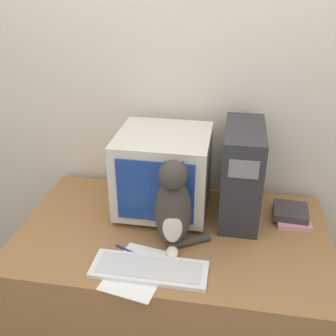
# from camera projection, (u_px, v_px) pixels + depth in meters

# --- Properties ---
(wall_back) EXTENTS (7.00, 0.05, 2.50)m
(wall_back) POSITION_uv_depth(u_px,v_px,m) (188.00, 90.00, 1.96)
(wall_back) COLOR beige
(wall_back) RESTS_ON ground_plane
(desk) EXTENTS (1.40, 0.82, 0.73)m
(desk) POSITION_uv_depth(u_px,v_px,m) (172.00, 291.00, 1.95)
(desk) COLOR olive
(desk) RESTS_ON ground_plane
(crt_monitor) EXTENTS (0.42, 0.40, 0.40)m
(crt_monitor) POSITION_uv_depth(u_px,v_px,m) (164.00, 172.00, 1.85)
(crt_monitor) COLOR beige
(crt_monitor) RESTS_ON desk
(computer_tower) EXTENTS (0.17, 0.40, 0.44)m
(computer_tower) POSITION_uv_depth(u_px,v_px,m) (241.00, 173.00, 1.80)
(computer_tower) COLOR #28282D
(computer_tower) RESTS_ON desk
(keyboard) EXTENTS (0.46, 0.16, 0.02)m
(keyboard) POSITION_uv_depth(u_px,v_px,m) (149.00, 269.00, 1.54)
(keyboard) COLOR silver
(keyboard) RESTS_ON desk
(cat) EXTENTS (0.25, 0.22, 0.41)m
(cat) POSITION_uv_depth(u_px,v_px,m) (173.00, 208.00, 1.62)
(cat) COLOR #38332D
(cat) RESTS_ON desk
(book_stack) EXTENTS (0.18, 0.21, 0.06)m
(book_stack) POSITION_uv_depth(u_px,v_px,m) (291.00, 214.00, 1.86)
(book_stack) COLOR pink
(book_stack) RESTS_ON desk
(pen) EXTENTS (0.13, 0.06, 0.01)m
(pen) POSITION_uv_depth(u_px,v_px,m) (129.00, 251.00, 1.65)
(pen) COLOR navy
(pen) RESTS_ON desk
(paper_sheet) EXTENTS (0.26, 0.33, 0.00)m
(paper_sheet) POSITION_uv_depth(u_px,v_px,m) (138.00, 271.00, 1.55)
(paper_sheet) COLOR white
(paper_sheet) RESTS_ON desk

